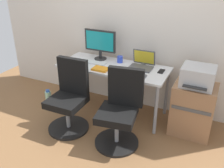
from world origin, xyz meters
TOP-DOWN VIEW (x-y plane):
  - ground_plane at (0.00, 0.00)m, footprint 5.28×5.28m
  - back_wall at (0.00, 0.39)m, footprint 4.40×0.04m
  - desk at (0.00, 0.00)m, footprint 1.52×0.63m
  - office_chair_left at (-0.35, -0.60)m, footprint 0.54×0.54m
  - office_chair_right at (0.36, -0.60)m, footprint 0.54×0.54m
  - side_cabinet at (1.12, -0.03)m, footprint 0.51×0.42m
  - printer at (1.12, -0.03)m, footprint 0.38×0.40m
  - water_bottle_on_floor at (-0.92, -0.35)m, footprint 0.09×0.09m
  - desktop_monitor at (-0.30, 0.17)m, footprint 0.48×0.18m
  - open_laptop at (0.36, 0.13)m, footprint 0.31×0.27m
  - keyboard_by_monitor at (-0.29, -0.01)m, footprint 0.34×0.12m
  - keyboard_by_laptop at (0.35, -0.18)m, footprint 0.34×0.12m
  - mouse_by_monitor at (-0.59, -0.24)m, footprint 0.06×0.10m
  - mouse_by_laptop at (-0.43, -0.24)m, footprint 0.06×0.10m
  - coffee_mug at (0.02, 0.17)m, footprint 0.08×0.08m
  - pen_cup at (0.35, 0.25)m, footprint 0.07×0.07m
  - phone_near_monitor at (0.65, 0.09)m, footprint 0.07×0.14m
  - notebook at (-0.10, -0.20)m, footprint 0.21×0.15m

SIDE VIEW (x-z plane):
  - ground_plane at x=0.00m, z-range 0.00..0.00m
  - water_bottle_on_floor at x=-0.92m, z-range -0.01..0.30m
  - side_cabinet at x=1.12m, z-range 0.00..0.68m
  - office_chair_left at x=-0.35m, z-range -0.05..0.89m
  - office_chair_right at x=0.36m, z-range -0.05..0.89m
  - desk at x=0.00m, z-range 0.29..1.01m
  - phone_near_monitor at x=0.65m, z-range 0.72..0.73m
  - keyboard_by_monitor at x=-0.29m, z-range 0.72..0.74m
  - keyboard_by_laptop at x=0.35m, z-range 0.72..0.74m
  - notebook at x=-0.10m, z-range 0.72..0.75m
  - mouse_by_monitor at x=-0.59m, z-range 0.72..0.76m
  - mouse_by_laptop at x=-0.43m, z-range 0.72..0.76m
  - coffee_mug at x=0.02m, z-range 0.72..0.82m
  - pen_cup at x=0.35m, z-range 0.72..0.83m
  - open_laptop at x=0.36m, z-range 0.67..0.89m
  - printer at x=1.12m, z-range 0.68..0.92m
  - desktop_monitor at x=-0.30m, z-range 0.76..1.19m
  - back_wall at x=0.00m, z-range 0.00..2.60m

